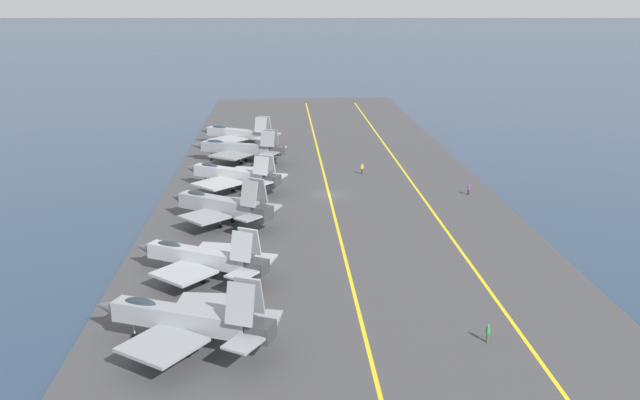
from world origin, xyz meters
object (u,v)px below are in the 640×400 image
object	(u,v)px
parked_jet_nearest	(185,319)
parked_jet_fifth	(238,148)
parked_jet_third	(220,205)
crew_purple_vest	(469,189)
parked_jet_second	(202,257)
parked_jet_sixth	(238,134)
crew_yellow_vest	(362,168)
parked_jet_fourth	(232,174)
crew_green_vest	(488,332)

from	to	relation	value
parked_jet_nearest	parked_jet_fifth	size ratio (longest dim) A/B	0.94
parked_jet_third	crew_purple_vest	distance (m)	37.27
parked_jet_second	parked_jet_sixth	xyz separation A→B (m)	(65.65, 0.14, 0.10)
crew_yellow_vest	parked_jet_nearest	bearing A→B (deg)	159.41
parked_jet_nearest	parked_jet_second	bearing A→B (deg)	0.85
parked_jet_nearest	crew_purple_vest	world-z (taller)	parked_jet_nearest
parked_jet_fourth	parked_jet_fifth	distance (m)	17.55
crew_yellow_vest	crew_purple_vest	distance (m)	19.29
parked_jet_second	crew_green_vest	size ratio (longest dim) A/B	9.27
crew_purple_vest	parked_jet_third	bearing A→B (deg)	108.29
parked_jet_sixth	crew_green_vest	distance (m)	84.63
parked_jet_nearest	parked_jet_fourth	distance (m)	48.28
parked_jet_second	crew_green_vest	bearing A→B (deg)	-120.55
parked_jet_second	parked_jet_fifth	world-z (taller)	parked_jet_fifth
parked_jet_nearest	parked_jet_second	size ratio (longest dim) A/B	1.05
crew_green_vest	parked_jet_fifth	bearing A→B (deg)	20.41
parked_jet_fifth	crew_green_vest	world-z (taller)	parked_jet_fifth
parked_jet_fourth	parked_jet_fifth	xyz separation A→B (m)	(17.55, 0.11, 0.20)
parked_jet_second	parked_jet_fourth	distance (m)	33.66
parked_jet_nearest	crew_green_vest	xyz separation A→B (m)	(-0.39, -25.22, -1.81)
parked_jet_fourth	crew_yellow_vest	distance (m)	22.37
parked_jet_sixth	parked_jet_nearest	bearing A→B (deg)	-179.74
parked_jet_nearest	crew_purple_vest	size ratio (longest dim) A/B	9.90
parked_jet_second	parked_jet_sixth	bearing A→B (deg)	0.12
parked_jet_sixth	crew_purple_vest	xyz separation A→B (m)	(-36.52, -35.92, -1.55)
parked_jet_third	parked_jet_nearest	bearing A→B (deg)	179.62
crew_yellow_vest	parked_jet_second	bearing A→B (deg)	152.93
parked_jet_sixth	crew_yellow_vest	size ratio (longest dim) A/B	9.29
parked_jet_nearest	parked_jet_fourth	world-z (taller)	parked_jet_nearest
parked_jet_fifth	crew_purple_vest	distance (m)	41.39
parked_jet_fifth	parked_jet_fourth	bearing A→B (deg)	-179.64
parked_jet_fourth	crew_purple_vest	xyz separation A→B (m)	(-4.51, -34.87, -1.54)
parked_jet_second	crew_purple_vest	size ratio (longest dim) A/B	9.43
parked_jet_sixth	crew_green_vest	xyz separation A→B (m)	(-80.66, -25.57, -1.54)
parked_jet_fourth	crew_green_vest	xyz separation A→B (m)	(-48.66, -24.52, -1.53)
crew_green_vest	parked_jet_sixth	bearing A→B (deg)	17.59
parked_jet_second	parked_jet_third	xyz separation A→B (m)	(17.45, -0.43, 0.25)
parked_jet_second	parked_jet_fifth	size ratio (longest dim) A/B	0.89
parked_jet_fourth	parked_jet_sixth	distance (m)	32.02
parked_jet_fifth	parked_jet_second	bearing A→B (deg)	179.10
parked_jet_second	crew_purple_vest	distance (m)	46.16
parked_jet_second	crew_green_vest	xyz separation A→B (m)	(-15.01, -25.43, -1.43)
parked_jet_fourth	parked_jet_third	bearing A→B (deg)	178.28
parked_jet_fifth	crew_yellow_vest	bearing A→B (deg)	-113.54
parked_jet_fourth	parked_jet_fifth	size ratio (longest dim) A/B	0.94
parked_jet_second	parked_jet_nearest	bearing A→B (deg)	-179.15
parked_jet_nearest	parked_jet_sixth	world-z (taller)	parked_jet_nearest
parked_jet_second	parked_jet_fifth	distance (m)	51.20
parked_jet_third	crew_green_vest	xyz separation A→B (m)	(-32.46, -25.00, -1.68)
crew_purple_vest	parked_jet_fourth	bearing A→B (deg)	82.62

